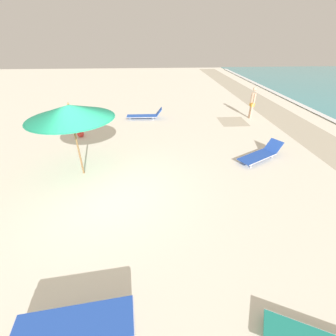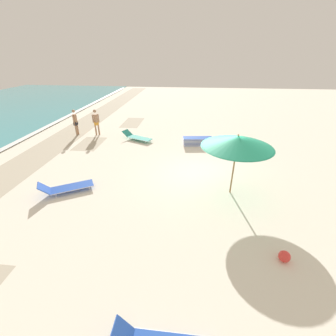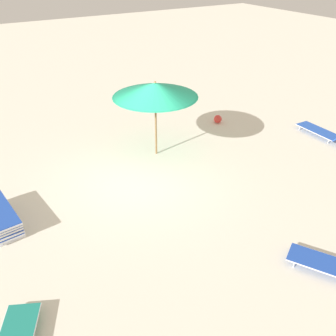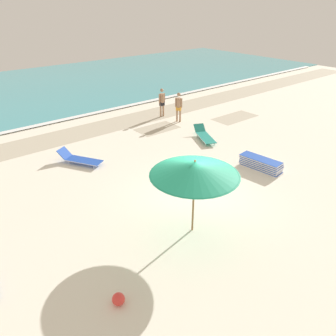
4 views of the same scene
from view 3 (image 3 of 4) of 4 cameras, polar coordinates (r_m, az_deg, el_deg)
ground_plane at (r=11.57m, az=-4.20°, el=-1.42°), size 60.00×60.00×0.16m
beach_umbrella at (r=11.83m, az=-1.96°, el=11.78°), size 2.69×2.69×2.51m
sun_lounger_under_umbrella at (r=14.88m, az=22.65°, el=5.13°), size 0.64×2.05×0.63m
beach_ball at (r=15.11m, az=7.60°, el=7.41°), size 0.32×0.32×0.32m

